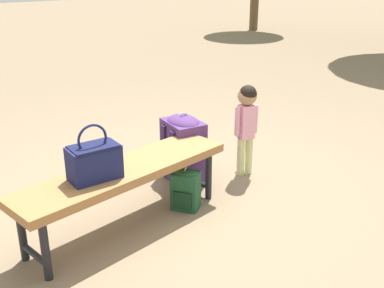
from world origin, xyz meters
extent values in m
plane|color=#7F6B51|center=(0.00, 0.00, 0.00)|extent=(40.00, 40.00, 0.00)
cube|color=#9E6B3D|center=(-0.52, -0.20, 0.42)|extent=(1.65, 0.70, 0.06)
cylinder|color=black|center=(0.14, 0.07, 0.20)|extent=(0.05, 0.05, 0.39)
cylinder|color=black|center=(0.19, -0.20, 0.20)|extent=(0.05, 0.05, 0.39)
cylinder|color=black|center=(-1.24, -0.20, 0.20)|extent=(0.05, 0.05, 0.39)
cylinder|color=black|center=(-1.18, -0.47, 0.20)|extent=(0.05, 0.05, 0.39)
cylinder|color=black|center=(0.16, -0.06, 0.10)|extent=(0.09, 0.28, 0.04)
cylinder|color=black|center=(-1.21, -0.33, 0.10)|extent=(0.09, 0.28, 0.04)
cube|color=#191E4C|center=(-0.75, -0.25, 0.56)|extent=(0.32, 0.18, 0.22)
cube|color=#131639|center=(-0.75, -0.25, 0.67)|extent=(0.29, 0.19, 0.02)
torus|color=#191E4C|center=(-0.75, -0.25, 0.72)|extent=(0.20, 0.02, 0.20)
cylinder|color=#CCCC8C|center=(0.68, -0.01, 0.17)|extent=(0.06, 0.06, 0.34)
cylinder|color=#CCCC8C|center=(0.76, -0.02, 0.17)|extent=(0.06, 0.06, 0.34)
ellipsoid|color=white|center=(0.69, 0.01, 0.02)|extent=(0.07, 0.10, 0.04)
ellipsoid|color=white|center=(0.77, 0.00, 0.02)|extent=(0.07, 0.10, 0.04)
cube|color=pink|center=(0.72, -0.01, 0.48)|extent=(0.14, 0.13, 0.29)
cylinder|color=pink|center=(0.64, 0.00, 0.50)|extent=(0.05, 0.05, 0.25)
cylinder|color=pink|center=(0.81, -0.03, 0.50)|extent=(0.05, 0.05, 0.25)
sphere|color=#A57A5B|center=(0.72, -0.01, 0.71)|extent=(0.16, 0.16, 0.16)
sphere|color=black|center=(0.72, -0.02, 0.73)|extent=(0.15, 0.15, 0.15)
cube|color=#4C2D66|center=(0.23, 0.21, 0.26)|extent=(0.29, 0.38, 0.52)
ellipsoid|color=#4C2D66|center=(0.23, 0.21, 0.51)|extent=(0.28, 0.36, 0.12)
cube|color=#311D42|center=(0.38, 0.20, 0.18)|extent=(0.06, 0.25, 0.23)
cube|color=#311D42|center=(0.10, 0.30, 0.26)|extent=(0.03, 0.06, 0.44)
cube|color=#311D42|center=(0.08, 0.14, 0.26)|extent=(0.03, 0.06, 0.44)
torus|color=#B2B2B7|center=(0.23, 0.21, 0.56)|extent=(0.09, 0.02, 0.09)
cube|color=#1E4C2D|center=(-0.04, -0.23, 0.15)|extent=(0.24, 0.25, 0.29)
ellipsoid|color=#1E4C2D|center=(-0.04, -0.23, 0.29)|extent=(0.23, 0.24, 0.07)
cube|color=#13311D|center=(-0.11, -0.28, 0.10)|extent=(0.10, 0.12, 0.13)
cube|color=#13311D|center=(0.05, -0.21, 0.15)|extent=(0.03, 0.03, 0.25)
cube|color=#13311D|center=(-0.01, -0.14, 0.15)|extent=(0.03, 0.03, 0.25)
torus|color=#B2B2B7|center=(-0.04, -0.23, 0.31)|extent=(0.04, 0.04, 0.05)
camera|label=1|loc=(-1.80, -2.82, 1.75)|focal=43.77mm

